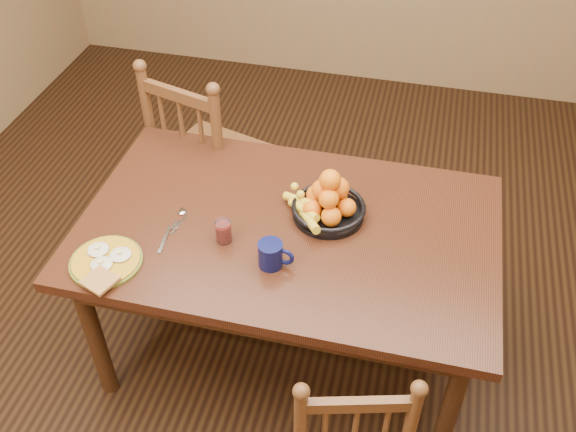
% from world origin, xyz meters
% --- Properties ---
extents(room, '(4.52, 5.02, 2.72)m').
position_xyz_m(room, '(0.00, 0.00, 1.35)').
color(room, black).
rests_on(room, ground).
extents(dining_table, '(1.60, 1.00, 0.75)m').
position_xyz_m(dining_table, '(0.00, 0.00, 0.67)').
color(dining_table, black).
rests_on(dining_table, ground).
extents(chair_far, '(0.58, 0.57, 1.05)m').
position_xyz_m(chair_far, '(-0.56, 0.63, 0.51)').
color(chair_far, '#513118').
rests_on(chair_far, ground).
extents(breakfast_plate, '(0.26, 0.30, 0.04)m').
position_xyz_m(breakfast_plate, '(-0.59, -0.35, 0.76)').
color(breakfast_plate, '#59601E').
rests_on(breakfast_plate, dining_table).
extents(fork, '(0.04, 0.18, 0.00)m').
position_xyz_m(fork, '(-0.43, -0.16, 0.75)').
color(fork, silver).
rests_on(fork, dining_table).
extents(spoon, '(0.05, 0.16, 0.01)m').
position_xyz_m(spoon, '(-0.42, -0.05, 0.75)').
color(spoon, silver).
rests_on(spoon, dining_table).
extents(coffee_mug, '(0.13, 0.09, 0.10)m').
position_xyz_m(coffee_mug, '(-0.01, -0.21, 0.80)').
color(coffee_mug, '#0B0F3F').
rests_on(coffee_mug, dining_table).
extents(juice_glass, '(0.06, 0.06, 0.09)m').
position_xyz_m(juice_glass, '(-0.21, -0.13, 0.79)').
color(juice_glass, silver).
rests_on(juice_glass, dining_table).
extents(fruit_bowl, '(0.32, 0.32, 0.22)m').
position_xyz_m(fruit_bowl, '(0.13, 0.09, 0.82)').
color(fruit_bowl, black).
rests_on(fruit_bowl, dining_table).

